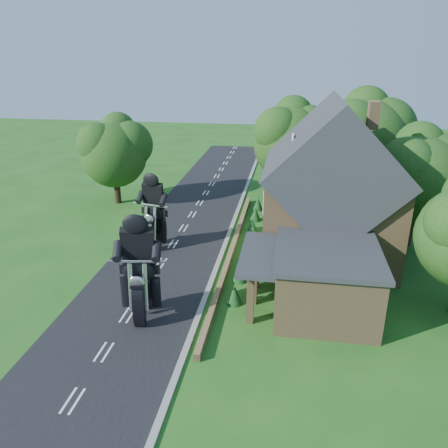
# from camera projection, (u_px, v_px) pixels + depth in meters

# --- Properties ---
(ground) EXTENTS (120.00, 120.00, 0.00)m
(ground) POSITION_uv_depth(u_px,v_px,m) (146.00, 286.00, 25.29)
(ground) COLOR #1E5317
(ground) RESTS_ON ground
(road) EXTENTS (7.00, 80.00, 0.02)m
(road) POSITION_uv_depth(u_px,v_px,m) (146.00, 286.00, 25.29)
(road) COLOR black
(road) RESTS_ON ground
(kerb) EXTENTS (0.30, 80.00, 0.12)m
(kerb) POSITION_uv_depth(u_px,v_px,m) (208.00, 291.00, 24.75)
(kerb) COLOR gray
(kerb) RESTS_ON ground
(garden_wall) EXTENTS (0.30, 22.00, 0.40)m
(garden_wall) POSITION_uv_depth(u_px,v_px,m) (232.00, 252.00, 29.19)
(garden_wall) COLOR #92744A
(garden_wall) RESTS_ON ground
(house) EXTENTS (9.54, 8.64, 10.24)m
(house) POSITION_uv_depth(u_px,v_px,m) (331.00, 192.00, 27.67)
(house) COLOR #92744A
(house) RESTS_ON ground
(annex) EXTENTS (7.05, 5.94, 3.44)m
(annex) POSITION_uv_depth(u_px,v_px,m) (323.00, 279.00, 22.48)
(annex) COLOR #92744A
(annex) RESTS_ON ground
(tree_house_right) EXTENTS (6.51, 6.00, 8.40)m
(tree_house_right) POSITION_uv_depth(u_px,v_px,m) (424.00, 173.00, 28.87)
(tree_house_right) COLOR black
(tree_house_right) RESTS_ON ground
(tree_behind_house) EXTENTS (7.81, 7.20, 10.08)m
(tree_behind_house) POSITION_uv_depth(u_px,v_px,m) (370.00, 136.00, 35.74)
(tree_behind_house) COLOR black
(tree_behind_house) RESTS_ON ground
(tree_behind_left) EXTENTS (6.94, 6.40, 9.16)m
(tree_behind_left) POSITION_uv_depth(u_px,v_px,m) (296.00, 137.00, 37.69)
(tree_behind_left) COLOR black
(tree_behind_left) RESTS_ON ground
(tree_far_road) EXTENTS (6.08, 5.60, 7.84)m
(tree_far_road) POSITION_uv_depth(u_px,v_px,m) (118.00, 149.00, 37.43)
(tree_far_road) COLOR black
(tree_far_road) RESTS_ON ground
(shrub_a) EXTENTS (0.90, 0.90, 1.10)m
(shrub_a) POSITION_uv_depth(u_px,v_px,m) (234.00, 294.00, 23.41)
(shrub_a) COLOR #123A16
(shrub_a) RESTS_ON ground
(shrub_b) EXTENTS (0.90, 0.90, 1.10)m
(shrub_b) POSITION_uv_depth(u_px,v_px,m) (240.00, 273.00, 25.70)
(shrub_b) COLOR #123A16
(shrub_b) RESTS_ON ground
(shrub_c) EXTENTS (0.90, 0.90, 1.10)m
(shrub_c) POSITION_uv_depth(u_px,v_px,m) (245.00, 254.00, 27.99)
(shrub_c) COLOR #123A16
(shrub_c) RESTS_ON ground
(shrub_d) EXTENTS (0.90, 0.90, 1.10)m
(shrub_d) POSITION_uv_depth(u_px,v_px,m) (252.00, 226.00, 32.58)
(shrub_d) COLOR #123A16
(shrub_d) RESTS_ON ground
(shrub_e) EXTENTS (0.90, 0.90, 1.10)m
(shrub_e) POSITION_uv_depth(u_px,v_px,m) (255.00, 214.00, 34.87)
(shrub_e) COLOR #123A16
(shrub_e) RESTS_ON ground
(shrub_f) EXTENTS (0.90, 0.90, 1.10)m
(shrub_f) POSITION_uv_depth(u_px,v_px,m) (258.00, 204.00, 37.17)
(shrub_f) COLOR #123A16
(shrub_f) RESTS_ON ground
(motorcycle_lead) EXTENTS (0.72, 1.89, 1.71)m
(motorcycle_lead) POSITION_uv_depth(u_px,v_px,m) (143.00, 303.00, 22.03)
(motorcycle_lead) COLOR black
(motorcycle_lead) RESTS_ON ground
(motorcycle_follow) EXTENTS (0.77, 1.77, 1.60)m
(motorcycle_follow) POSITION_uv_depth(u_px,v_px,m) (156.00, 236.00, 30.08)
(motorcycle_follow) COLOR black
(motorcycle_follow) RESTS_ON ground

